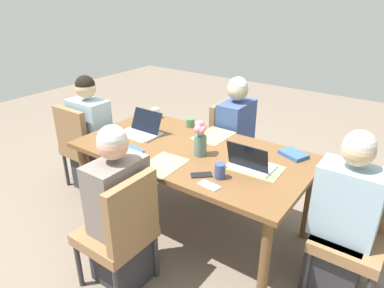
% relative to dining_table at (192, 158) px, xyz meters
% --- Properties ---
extents(ground_plane, '(10.00, 10.00, 0.00)m').
position_rel_dining_table_xyz_m(ground_plane, '(0.00, 0.00, -0.67)').
color(ground_plane, '#756656').
extents(dining_table, '(1.91, 1.01, 0.75)m').
position_rel_dining_table_xyz_m(dining_table, '(0.00, 0.00, 0.00)').
color(dining_table, brown).
rests_on(dining_table, ground_plane).
extents(chair_near_left_near, '(0.44, 0.44, 0.90)m').
position_rel_dining_table_xyz_m(chair_near_left_near, '(0.10, -0.83, -0.17)').
color(chair_near_left_near, olive).
rests_on(chair_near_left_near, ground_plane).
extents(person_near_left_near, '(0.36, 0.40, 1.19)m').
position_rel_dining_table_xyz_m(person_near_left_near, '(0.02, -0.77, -0.15)').
color(person_near_left_near, '#2D2D33').
rests_on(person_near_left_near, ground_plane).
extents(chair_far_left_mid, '(0.44, 0.44, 0.90)m').
position_rel_dining_table_xyz_m(chair_far_left_mid, '(-0.03, 0.84, -0.17)').
color(chair_far_left_mid, olive).
rests_on(chair_far_left_mid, ground_plane).
extents(person_far_left_mid, '(0.36, 0.40, 1.19)m').
position_rel_dining_table_xyz_m(person_far_left_mid, '(0.05, 0.78, -0.15)').
color(person_far_left_mid, '#2D2D33').
rests_on(person_far_left_mid, ground_plane).
extents(chair_head_right_left_far, '(0.44, 0.44, 0.90)m').
position_rel_dining_table_xyz_m(chair_head_right_left_far, '(1.30, 0.10, -0.17)').
color(chair_head_right_left_far, olive).
rests_on(chair_head_right_left_far, ground_plane).
extents(person_head_right_left_far, '(0.40, 0.36, 1.19)m').
position_rel_dining_table_xyz_m(person_head_right_left_far, '(1.24, 0.02, -0.15)').
color(person_head_right_left_far, '#2D2D33').
rests_on(person_head_right_left_far, ground_plane).
extents(chair_head_left_right_near, '(0.44, 0.44, 0.90)m').
position_rel_dining_table_xyz_m(chair_head_left_right_near, '(-1.27, -0.09, -0.17)').
color(chair_head_left_right_near, olive).
rests_on(chair_head_left_right_near, ground_plane).
extents(person_head_left_right_near, '(0.40, 0.36, 1.19)m').
position_rel_dining_table_xyz_m(person_head_left_right_near, '(-1.21, -0.02, -0.15)').
color(person_head_left_right_near, '#2D2D33').
rests_on(person_head_left_right_near, ground_plane).
extents(flower_vase, '(0.10, 0.11, 0.28)m').
position_rel_dining_table_xyz_m(flower_vase, '(-0.11, 0.05, 0.22)').
color(flower_vase, '#4C6B60').
rests_on(flower_vase, dining_table).
extents(placemat_near_left_near, '(0.27, 0.37, 0.00)m').
position_rel_dining_table_xyz_m(placemat_near_left_near, '(0.01, -0.35, 0.08)').
color(placemat_near_left_near, '#9EBC66').
rests_on(placemat_near_left_near, dining_table).
extents(placemat_far_left_mid, '(0.28, 0.37, 0.00)m').
position_rel_dining_table_xyz_m(placemat_far_left_mid, '(0.02, 0.35, 0.08)').
color(placemat_far_left_mid, '#9EBC66').
rests_on(placemat_far_left_mid, dining_table).
extents(placemat_head_right_left_far, '(0.37, 0.28, 0.00)m').
position_rel_dining_table_xyz_m(placemat_head_right_left_far, '(0.59, 0.01, 0.08)').
color(placemat_head_right_left_far, '#9EBC66').
rests_on(placemat_head_right_left_far, dining_table).
extents(placemat_head_left_right_near, '(0.37, 0.28, 0.00)m').
position_rel_dining_table_xyz_m(placemat_head_left_right_near, '(-0.57, -0.01, 0.08)').
color(placemat_head_left_right_near, '#9EBC66').
rests_on(placemat_head_left_right_near, dining_table).
extents(laptop_head_left_right_near, '(0.32, 0.22, 0.21)m').
position_rel_dining_table_xyz_m(laptop_head_left_right_near, '(-0.53, 0.02, 0.12)').
color(laptop_head_left_right_near, silver).
rests_on(laptop_head_left_right_near, dining_table).
extents(laptop_head_right_left_far, '(0.32, 0.22, 0.20)m').
position_rel_dining_table_xyz_m(laptop_head_right_left_far, '(0.55, -0.01, 0.12)').
color(laptop_head_right_left_far, silver).
rests_on(laptop_head_right_left_far, dining_table).
extents(coffee_mug_near_left, '(0.08, 0.08, 0.10)m').
position_rel_dining_table_xyz_m(coffee_mug_near_left, '(0.74, -0.40, 0.13)').
color(coffee_mug_near_left, white).
rests_on(coffee_mug_near_left, dining_table).
extents(coffee_mug_near_right, '(0.07, 0.07, 0.11)m').
position_rel_dining_table_xyz_m(coffee_mug_near_right, '(-0.42, 0.26, 0.13)').
color(coffee_mug_near_right, '#33477A').
rests_on(coffee_mug_near_right, dining_table).
extents(coffee_mug_centre_left, '(0.08, 0.08, 0.08)m').
position_rel_dining_table_xyz_m(coffee_mug_centre_left, '(0.31, -0.41, 0.12)').
color(coffee_mug_centre_left, '#47704C').
rests_on(coffee_mug_centre_left, dining_table).
extents(book_red_cover, '(0.24, 0.21, 0.03)m').
position_rel_dining_table_xyz_m(book_red_cover, '(-0.72, -0.36, 0.09)').
color(book_red_cover, '#335693').
rests_on(book_red_cover, dining_table).
extents(book_blue_cover, '(0.22, 0.18, 0.03)m').
position_rel_dining_table_xyz_m(book_blue_cover, '(0.37, 0.34, 0.09)').
color(book_blue_cover, '#335693').
rests_on(book_blue_cover, dining_table).
extents(phone_black, '(0.16, 0.15, 0.01)m').
position_rel_dining_table_xyz_m(phone_black, '(-0.30, 0.31, 0.08)').
color(phone_black, black).
rests_on(phone_black, dining_table).
extents(phone_silver, '(0.16, 0.09, 0.01)m').
position_rel_dining_table_xyz_m(phone_silver, '(-0.42, 0.40, 0.08)').
color(phone_silver, silver).
rests_on(phone_silver, dining_table).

